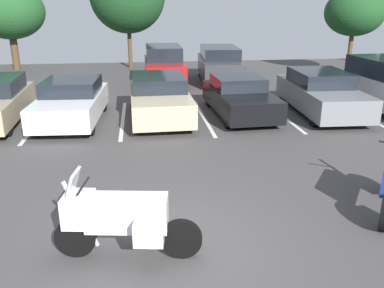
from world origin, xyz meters
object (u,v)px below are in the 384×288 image
Objects in this scene: motorcycle_touring at (120,217)px; car_far_red at (164,66)px; car_white at (72,102)px; car_black at (239,97)px; car_champagne at (159,98)px; car_far_charcoal at (220,64)px; car_grey at (321,93)px.

car_far_red reaches higher than motorcycle_touring.
car_black is at bearing 1.79° from car_white.
car_far_red is (1.58, 14.31, 0.21)m from motorcycle_touring.
car_champagne is 1.00× the size of car_far_red.
car_far_red is at bearing 84.82° from car_champagne.
car_white reaches higher than car_black.
car_white is 9.14m from car_far_charcoal.
car_white is at bearing -179.02° from car_grey.
motorcycle_touring is 15.34m from car_far_charcoal.
car_grey is at bearing -69.11° from car_far_charcoal.
car_champagne reaches higher than car_white.
car_far_charcoal is at bearing 62.60° from car_champagne.
car_far_red is at bearing 83.68° from motorcycle_touring.
car_grey is 6.95m from car_far_charcoal.
car_grey is 1.05× the size of car_far_charcoal.
car_champagne is at bearing 82.84° from motorcycle_touring.
car_grey is (8.76, 0.15, 0.03)m from car_white.
motorcycle_touring is 0.49× the size of car_far_charcoal.
car_grey reaches higher than motorcycle_touring.
car_far_charcoal is (4.40, 14.70, 0.16)m from motorcycle_touring.
car_grey is at bearing 0.98° from car_white.
car_far_charcoal reaches higher than car_grey.
car_far_charcoal is at bearing 73.34° from motorcycle_touring.
car_black is at bearing -69.45° from car_far_red.
car_black is 0.93× the size of car_far_charcoal.
car_far_red is (-5.29, 6.10, 0.18)m from car_grey.
car_grey is at bearing 50.06° from motorcycle_touring.
car_far_red reaches higher than car_white.
car_black is 0.97× the size of car_far_red.
car_grey is at bearing 0.06° from car_champagne.
motorcycle_touring is at bearing -76.79° from car_white.
car_far_charcoal reaches higher than car_black.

